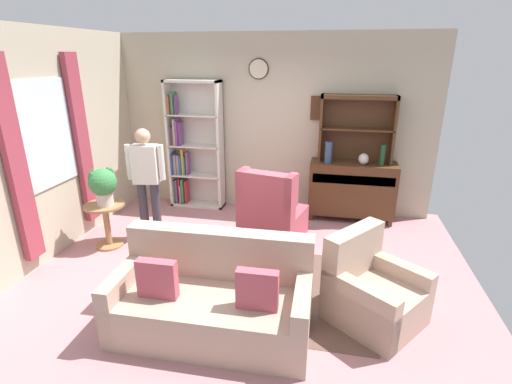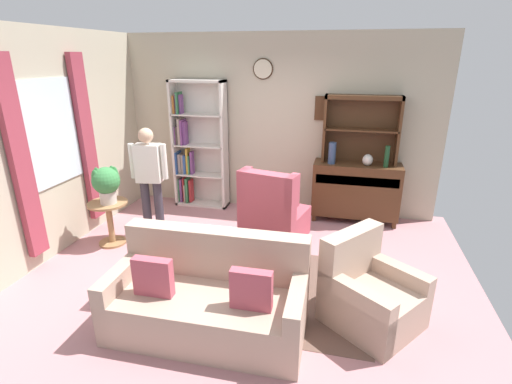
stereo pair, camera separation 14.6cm
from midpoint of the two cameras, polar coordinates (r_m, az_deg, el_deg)
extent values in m
cube|color=#B27A7F|center=(4.73, -2.62, -11.76)|extent=(5.40, 4.60, 0.02)
cube|color=#BCB299|center=(6.20, 2.01, 9.95)|extent=(5.00, 0.06, 2.80)
cylinder|color=beige|center=(6.12, -0.32, 17.94)|extent=(0.28, 0.03, 0.28)
torus|color=#382314|center=(6.12, -0.32, 17.94)|extent=(0.31, 0.02, 0.31)
cube|color=#4C2D19|center=(6.03, 8.83, 12.31)|extent=(0.28, 0.03, 0.36)
cube|color=#BCB299|center=(5.37, -30.22, 5.71)|extent=(0.06, 4.20, 2.80)
cube|color=silver|center=(5.38, -29.63, 7.47)|extent=(0.02, 0.90, 1.30)
cube|color=#9E3847|center=(4.97, -33.03, 3.63)|extent=(0.08, 0.24, 2.30)
cube|color=#9E3847|center=(5.82, -25.30, 6.91)|extent=(0.08, 0.24, 2.30)
cube|color=brown|center=(4.43, -1.00, -13.88)|extent=(2.54, 1.73, 0.01)
cube|color=silver|center=(6.58, -13.22, 6.90)|extent=(0.04, 0.30, 2.10)
cube|color=silver|center=(6.28, -6.00, 6.70)|extent=(0.04, 0.30, 2.10)
cube|color=silver|center=(6.27, -10.25, 16.02)|extent=(0.90, 0.30, 0.04)
cube|color=silver|center=(6.72, -9.19, -1.77)|extent=(0.90, 0.30, 0.04)
cube|color=silver|center=(6.55, -9.25, 7.10)|extent=(0.90, 0.01, 2.10)
cube|color=silver|center=(6.55, -9.44, 2.51)|extent=(0.86, 0.30, 0.02)
cube|color=#337247|center=(6.77, -12.51, 0.23)|extent=(0.02, 0.15, 0.39)
cube|color=#723F7F|center=(6.75, -12.22, 0.24)|extent=(0.04, 0.16, 0.40)
cube|color=#B22D33|center=(6.73, -11.89, 0.29)|extent=(0.03, 0.12, 0.42)
cube|color=gray|center=(6.74, -11.57, -0.17)|extent=(0.02, 0.23, 0.31)
cube|color=#337247|center=(6.70, -11.31, 0.28)|extent=(0.04, 0.22, 0.43)
cube|color=#B22D33|center=(6.69, -10.92, 0.12)|extent=(0.04, 0.14, 0.39)
cube|color=silver|center=(6.42, -9.69, 6.82)|extent=(0.86, 0.30, 0.02)
cube|color=#284C8C|center=(6.62, -12.83, 4.26)|extent=(0.02, 0.23, 0.37)
cube|color=gray|center=(6.61, -12.52, 4.08)|extent=(0.04, 0.14, 0.33)
cube|color=gray|center=(6.60, -12.13, 4.02)|extent=(0.04, 0.11, 0.32)
cube|color=#284C8C|center=(6.58, -11.75, 4.00)|extent=(0.04, 0.15, 0.32)
cube|color=gold|center=(6.54, -11.42, 4.49)|extent=(0.04, 0.13, 0.44)
cube|color=#337247|center=(6.55, -11.13, 3.94)|extent=(0.02, 0.16, 0.31)
cube|color=#723F7F|center=(6.53, -10.82, 4.23)|extent=(0.04, 0.12, 0.39)
cube|color=silver|center=(6.32, -9.96, 11.28)|extent=(0.86, 0.30, 0.02)
cube|color=#723F7F|center=(6.52, -13.14, 8.19)|extent=(0.02, 0.15, 0.29)
cube|color=#3F3833|center=(6.50, -12.85, 8.20)|extent=(0.04, 0.17, 0.29)
cube|color=gray|center=(6.47, -12.50, 8.78)|extent=(0.04, 0.22, 0.43)
cube|color=#723F7F|center=(6.46, -12.16, 8.69)|extent=(0.03, 0.23, 0.41)
cube|color=#723F7F|center=(6.45, -11.85, 8.55)|extent=(0.04, 0.14, 0.38)
cube|color=#CC7233|center=(6.44, -13.45, 12.57)|extent=(0.03, 0.14, 0.29)
cube|color=#723F7F|center=(6.42, -13.14, 12.64)|extent=(0.03, 0.10, 0.30)
cube|color=#337247|center=(6.40, -12.82, 12.83)|extent=(0.03, 0.22, 0.34)
cube|color=#723F7F|center=(6.39, -12.51, 12.65)|extent=(0.03, 0.12, 0.30)
cube|color=#4C2D19|center=(6.09, 13.45, 0.54)|extent=(1.30, 0.45, 0.82)
cube|color=#4C2D19|center=(6.09, 7.50, -3.70)|extent=(0.06, 0.06, 0.10)
cube|color=#4C2D19|center=(6.14, 18.75, -4.43)|extent=(0.06, 0.06, 0.10)
cube|color=#4C2D19|center=(6.41, 7.74, -2.47)|extent=(0.06, 0.06, 0.10)
cube|color=#4C2D19|center=(6.46, 18.41, -3.17)|extent=(0.06, 0.06, 0.10)
cube|color=#3D2414|center=(5.81, 13.66, 1.75)|extent=(1.20, 0.01, 0.14)
cube|color=#4C2D19|center=(5.94, 8.97, 9.47)|extent=(0.04, 0.26, 1.00)
cube|color=#4C2D19|center=(5.98, 19.26, 8.69)|extent=(0.04, 0.26, 1.00)
cube|color=#4C2D19|center=(5.87, 14.53, 13.62)|extent=(1.10, 0.26, 0.06)
cube|color=#4C2D19|center=(5.94, 14.14, 9.11)|extent=(1.06, 0.26, 0.02)
cube|color=#4C2D19|center=(6.06, 14.10, 9.32)|extent=(1.10, 0.01, 1.00)
cylinder|color=#33476B|center=(5.84, 10.08, 5.85)|extent=(0.11, 0.11, 0.33)
ellipsoid|color=beige|center=(5.89, 15.11, 4.79)|extent=(0.15, 0.15, 0.17)
cylinder|color=#194223|center=(5.87, 17.72, 5.23)|extent=(0.07, 0.07, 0.32)
cube|color=tan|center=(3.73, -7.79, -17.51)|extent=(1.81, 0.88, 0.42)
cube|color=tan|center=(3.75, -6.57, -9.08)|extent=(1.80, 0.23, 0.48)
cube|color=tan|center=(3.99, -19.63, -14.32)|extent=(0.15, 0.85, 0.60)
cube|color=tan|center=(3.54, 5.67, -17.92)|extent=(0.15, 0.85, 0.60)
cube|color=#B74C5B|center=(3.58, -15.73, -12.41)|extent=(0.36, 0.11, 0.36)
cube|color=#B74C5B|center=(3.31, -1.12, -14.41)|extent=(0.36, 0.11, 0.36)
cube|color=white|center=(3.64, -6.72, -5.74)|extent=(0.36, 0.19, 0.00)
cube|color=tan|center=(3.99, 16.41, -15.67)|extent=(1.08, 1.07, 0.40)
cube|color=tan|center=(3.90, 13.34, -8.66)|extent=(0.60, 0.70, 0.48)
cube|color=tan|center=(3.73, 13.83, -16.73)|extent=(0.70, 0.59, 0.55)
cube|color=tan|center=(4.17, 18.88, -13.01)|extent=(0.70, 0.59, 0.55)
cube|color=#B74C5B|center=(5.41, 1.85, -4.81)|extent=(0.94, 0.96, 0.42)
cube|color=#B74C5B|center=(4.95, 0.56, -0.60)|extent=(0.81, 0.37, 0.63)
cube|color=#B74C5B|center=(4.83, 4.44, 0.01)|extent=(0.16, 0.30, 0.44)
cube|color=#B74C5B|center=(5.09, -2.75, 1.10)|extent=(0.16, 0.30, 0.44)
cylinder|color=#997047|center=(5.44, -22.47, -1.85)|extent=(0.52, 0.52, 0.03)
cylinder|color=#997047|center=(5.55, -22.06, -4.77)|extent=(0.08, 0.08, 0.58)
cylinder|color=#997047|center=(5.67, -21.71, -7.30)|extent=(0.36, 0.36, 0.03)
cylinder|color=beige|center=(5.37, -22.38, -0.98)|extent=(0.21, 0.21, 0.17)
sphere|color=#387F42|center=(5.30, -22.70, 1.35)|extent=(0.36, 0.36, 0.36)
ellipsoid|color=#387F42|center=(5.26, -24.07, 1.51)|extent=(0.10, 0.06, 0.25)
ellipsoid|color=#387F42|center=(5.36, -23.84, 1.87)|extent=(0.10, 0.06, 0.25)
ellipsoid|color=#387F42|center=(5.32, -21.49, 2.07)|extent=(0.10, 0.06, 0.25)
ellipsoid|color=#387F42|center=(5.37, -21.87, 2.18)|extent=(0.10, 0.06, 0.25)
cylinder|color=#38333D|center=(5.60, -17.17, -2.61)|extent=(0.14, 0.14, 0.82)
cylinder|color=#38333D|center=(5.55, -15.41, -2.66)|extent=(0.14, 0.14, 0.82)
cube|color=silver|center=(5.36, -16.98, 4.00)|extent=(0.37, 0.25, 0.52)
sphere|color=tan|center=(5.28, -17.39, 7.97)|extent=(0.23, 0.23, 0.20)
cylinder|color=silver|center=(5.43, -19.20, 4.24)|extent=(0.09, 0.09, 0.48)
cylinder|color=silver|center=(5.29, -14.75, 4.29)|extent=(0.09, 0.09, 0.48)
cube|color=#4C2D19|center=(4.27, -1.98, -9.00)|extent=(0.80, 0.50, 0.03)
cube|color=#4C2D19|center=(4.29, -7.57, -12.30)|extent=(0.05, 0.05, 0.39)
cube|color=#4C2D19|center=(4.13, 2.46, -13.49)|extent=(0.05, 0.05, 0.39)
cube|color=#4C2D19|center=(4.65, -5.82, -9.51)|extent=(0.05, 0.05, 0.39)
cube|color=#4C2D19|center=(4.50, 3.37, -10.46)|extent=(0.05, 0.05, 0.39)
cube|color=#CC7233|center=(4.33, -3.50, -8.24)|extent=(0.18, 0.10, 0.02)
cube|color=#284C8C|center=(4.33, -3.38, -7.89)|extent=(0.17, 0.16, 0.03)
cube|color=#B22D33|center=(4.32, -3.58, -7.51)|extent=(0.18, 0.12, 0.03)
camera|label=1|loc=(0.07, -90.94, -0.34)|focal=26.74mm
camera|label=2|loc=(0.07, 89.06, 0.34)|focal=26.74mm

